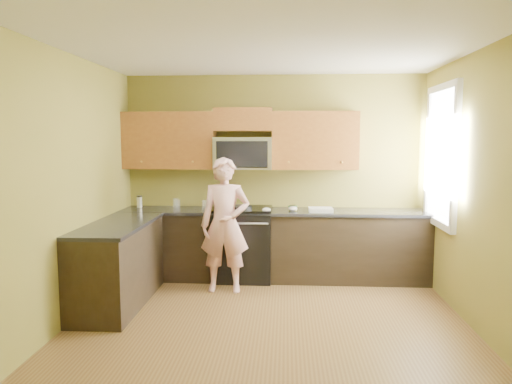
# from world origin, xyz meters

# --- Properties ---
(floor) EXTENTS (4.00, 4.00, 0.00)m
(floor) POSITION_xyz_m (0.00, 0.00, 0.00)
(floor) COLOR brown
(floor) RESTS_ON ground
(ceiling) EXTENTS (4.00, 4.00, 0.00)m
(ceiling) POSITION_xyz_m (0.00, 0.00, 2.70)
(ceiling) COLOR white
(ceiling) RESTS_ON ground
(wall_back) EXTENTS (4.00, 0.00, 4.00)m
(wall_back) POSITION_xyz_m (0.00, 2.00, 1.35)
(wall_back) COLOR olive
(wall_back) RESTS_ON ground
(wall_front) EXTENTS (4.00, 0.00, 4.00)m
(wall_front) POSITION_xyz_m (0.00, -2.00, 1.35)
(wall_front) COLOR olive
(wall_front) RESTS_ON ground
(wall_left) EXTENTS (0.00, 4.00, 4.00)m
(wall_left) POSITION_xyz_m (-2.00, 0.00, 1.35)
(wall_left) COLOR olive
(wall_left) RESTS_ON ground
(wall_right) EXTENTS (0.00, 4.00, 4.00)m
(wall_right) POSITION_xyz_m (2.00, 0.00, 1.35)
(wall_right) COLOR olive
(wall_right) RESTS_ON ground
(cabinet_back_run) EXTENTS (4.00, 0.60, 0.88)m
(cabinet_back_run) POSITION_xyz_m (0.00, 1.70, 0.44)
(cabinet_back_run) COLOR black
(cabinet_back_run) RESTS_ON floor
(cabinet_left_run) EXTENTS (0.60, 1.60, 0.88)m
(cabinet_left_run) POSITION_xyz_m (-1.70, 0.60, 0.44)
(cabinet_left_run) COLOR black
(cabinet_left_run) RESTS_ON floor
(countertop_back) EXTENTS (4.00, 0.62, 0.04)m
(countertop_back) POSITION_xyz_m (0.00, 1.69, 0.90)
(countertop_back) COLOR black
(countertop_back) RESTS_ON cabinet_back_run
(countertop_left) EXTENTS (0.62, 1.60, 0.04)m
(countertop_left) POSITION_xyz_m (-1.69, 0.60, 0.90)
(countertop_left) COLOR black
(countertop_left) RESTS_ON cabinet_left_run
(stove) EXTENTS (0.76, 0.65, 0.95)m
(stove) POSITION_xyz_m (-0.40, 1.68, 0.47)
(stove) COLOR black
(stove) RESTS_ON floor
(microwave) EXTENTS (0.76, 0.40, 0.42)m
(microwave) POSITION_xyz_m (-0.40, 1.80, 1.45)
(microwave) COLOR silver
(microwave) RESTS_ON wall_back
(upper_cab_left) EXTENTS (1.22, 0.33, 0.75)m
(upper_cab_left) POSITION_xyz_m (-1.39, 1.83, 1.45)
(upper_cab_left) COLOR brown
(upper_cab_left) RESTS_ON wall_back
(upper_cab_right) EXTENTS (1.12, 0.33, 0.75)m
(upper_cab_right) POSITION_xyz_m (0.54, 1.83, 1.45)
(upper_cab_right) COLOR brown
(upper_cab_right) RESTS_ON wall_back
(upper_cab_over_mw) EXTENTS (0.76, 0.33, 0.30)m
(upper_cab_over_mw) POSITION_xyz_m (-0.40, 1.83, 2.10)
(upper_cab_over_mw) COLOR brown
(upper_cab_over_mw) RESTS_ON wall_back
(window) EXTENTS (0.06, 1.06, 1.66)m
(window) POSITION_xyz_m (1.98, 1.20, 1.65)
(window) COLOR white
(window) RESTS_ON wall_right
(woman) EXTENTS (0.60, 0.40, 1.63)m
(woman) POSITION_xyz_m (-0.57, 1.15, 0.81)
(woman) COLOR #DF736F
(woman) RESTS_ON floor
(frying_pan) EXTENTS (0.33, 0.53, 0.07)m
(frying_pan) POSITION_xyz_m (-0.40, 1.42, 0.95)
(frying_pan) COLOR black
(frying_pan) RESTS_ON stove
(butter_tub) EXTENTS (0.13, 0.13, 0.08)m
(butter_tub) POSITION_xyz_m (0.25, 1.65, 0.92)
(butter_tub) COLOR #EBEC3E
(butter_tub) RESTS_ON countertop_back
(toast_slice) EXTENTS (0.11, 0.11, 0.01)m
(toast_slice) POSITION_xyz_m (0.54, 1.66, 0.93)
(toast_slice) COLOR #B27F47
(toast_slice) RESTS_ON countertop_back
(napkin_a) EXTENTS (0.13, 0.14, 0.06)m
(napkin_a) POSITION_xyz_m (-0.08, 1.49, 0.95)
(napkin_a) COLOR silver
(napkin_a) RESTS_ON countertop_back
(napkin_b) EXTENTS (0.12, 0.14, 0.07)m
(napkin_b) POSITION_xyz_m (0.26, 1.60, 0.95)
(napkin_b) COLOR silver
(napkin_b) RESTS_ON countertop_back
(dish_towel) EXTENTS (0.31, 0.25, 0.05)m
(dish_towel) POSITION_xyz_m (0.61, 1.59, 0.95)
(dish_towel) COLOR white
(dish_towel) RESTS_ON countertop_back
(travel_mug) EXTENTS (0.09, 0.09, 0.16)m
(travel_mug) POSITION_xyz_m (-1.82, 1.83, 0.92)
(travel_mug) COLOR silver
(travel_mug) RESTS_ON countertop_back
(glass_a) EXTENTS (0.07, 0.07, 0.12)m
(glass_a) POSITION_xyz_m (-1.34, 1.90, 0.98)
(glass_a) COLOR silver
(glass_a) RESTS_ON countertop_back
(glass_b) EXTENTS (0.08, 0.08, 0.12)m
(glass_b) POSITION_xyz_m (-1.28, 1.75, 0.98)
(glass_b) COLOR silver
(glass_b) RESTS_ON countertop_back
(glass_c) EXTENTS (0.08, 0.08, 0.12)m
(glass_c) POSITION_xyz_m (-0.91, 1.70, 0.98)
(glass_c) COLOR silver
(glass_c) RESTS_ON countertop_back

